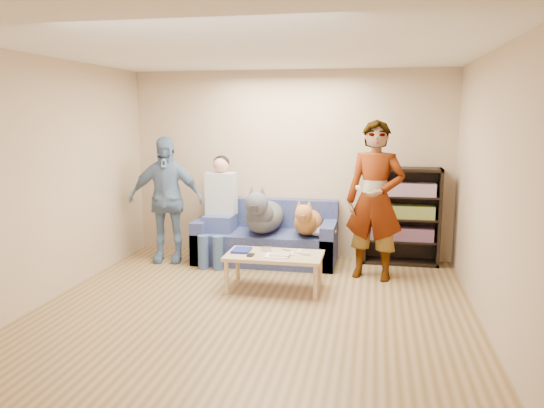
% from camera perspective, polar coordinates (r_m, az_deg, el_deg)
% --- Properties ---
extents(ground, '(5.00, 5.00, 0.00)m').
position_cam_1_polar(ground, '(5.37, -2.51, -12.18)').
color(ground, brown).
rests_on(ground, ground).
extents(ceiling, '(5.00, 5.00, 0.00)m').
position_cam_1_polar(ceiling, '(5.03, -2.74, 16.53)').
color(ceiling, white).
rests_on(ceiling, ground).
extents(wall_back, '(4.50, 0.00, 4.50)m').
position_cam_1_polar(wall_back, '(7.47, 1.92, 4.28)').
color(wall_back, tan).
rests_on(wall_back, ground).
extents(wall_front, '(4.50, 0.00, 4.50)m').
position_cam_1_polar(wall_front, '(2.72, -15.19, -5.53)').
color(wall_front, tan).
rests_on(wall_front, ground).
extents(wall_left, '(0.00, 5.00, 5.00)m').
position_cam_1_polar(wall_left, '(5.98, -24.08, 2.11)').
color(wall_left, tan).
rests_on(wall_left, ground).
extents(wall_right, '(0.00, 5.00, 5.00)m').
position_cam_1_polar(wall_right, '(5.01, 23.25, 0.87)').
color(wall_right, tan).
rests_on(wall_right, ground).
extents(blanket, '(0.37, 0.31, 0.13)m').
position_cam_1_polar(blanket, '(6.93, 5.44, -2.95)').
color(blanket, '#ABACB0').
rests_on(blanket, sofa).
extents(person_standing_right, '(0.79, 0.61, 1.93)m').
position_cam_1_polar(person_standing_right, '(6.51, 11.01, 0.36)').
color(person_standing_right, gray).
rests_on(person_standing_right, ground).
extents(person_standing_left, '(1.05, 0.57, 1.71)m').
position_cam_1_polar(person_standing_left, '(7.32, -11.36, 0.47)').
color(person_standing_left, '#7193B5').
rests_on(person_standing_left, ground).
extents(held_controller, '(0.06, 0.14, 0.03)m').
position_cam_1_polar(held_controller, '(6.29, 9.23, 1.75)').
color(held_controller, white).
rests_on(held_controller, person_standing_right).
extents(notebook_blue, '(0.20, 0.26, 0.03)m').
position_cam_1_polar(notebook_blue, '(6.20, -3.30, -4.98)').
color(notebook_blue, navy).
rests_on(notebook_blue, coffee_table).
extents(papers, '(0.26, 0.20, 0.02)m').
position_cam_1_polar(papers, '(5.97, 0.55, -5.60)').
color(papers, white).
rests_on(papers, coffee_table).
extents(magazine, '(0.22, 0.17, 0.01)m').
position_cam_1_polar(magazine, '(5.98, 0.87, -5.44)').
color(magazine, '#A99E87').
rests_on(magazine, coffee_table).
extents(camera_silver, '(0.11, 0.06, 0.05)m').
position_cam_1_polar(camera_silver, '(6.21, -0.63, -4.84)').
color(camera_silver, '#ADAEB1').
rests_on(camera_silver, coffee_table).
extents(controller_a, '(0.04, 0.13, 0.03)m').
position_cam_1_polar(controller_a, '(6.12, 3.02, -5.15)').
color(controller_a, white).
rests_on(controller_a, coffee_table).
extents(controller_b, '(0.09, 0.06, 0.03)m').
position_cam_1_polar(controller_b, '(6.04, 3.67, -5.37)').
color(controller_b, silver).
rests_on(controller_b, coffee_table).
extents(headphone_cup_a, '(0.07, 0.07, 0.02)m').
position_cam_1_polar(headphone_cup_a, '(6.02, 2.10, -5.45)').
color(headphone_cup_a, white).
rests_on(headphone_cup_a, coffee_table).
extents(headphone_cup_b, '(0.07, 0.07, 0.02)m').
position_cam_1_polar(headphone_cup_b, '(6.10, 2.22, -5.26)').
color(headphone_cup_b, silver).
rests_on(headphone_cup_b, coffee_table).
extents(pen_orange, '(0.13, 0.06, 0.01)m').
position_cam_1_polar(pen_orange, '(5.93, -0.23, -5.75)').
color(pen_orange, orange).
rests_on(pen_orange, coffee_table).
extents(pen_black, '(0.13, 0.08, 0.01)m').
position_cam_1_polar(pen_black, '(6.23, 1.66, -5.00)').
color(pen_black, black).
rests_on(pen_black, coffee_table).
extents(wallet, '(0.07, 0.12, 0.02)m').
position_cam_1_polar(wallet, '(6.01, -2.31, -5.50)').
color(wallet, black).
rests_on(wallet, coffee_table).
extents(sofa, '(1.90, 0.85, 0.82)m').
position_cam_1_polar(sofa, '(7.29, -0.58, -3.97)').
color(sofa, '#515B93').
rests_on(sofa, ground).
extents(person_seated, '(0.40, 0.73, 1.47)m').
position_cam_1_polar(person_seated, '(7.23, -5.69, -0.16)').
color(person_seated, '#41508F').
rests_on(person_seated, sofa).
extents(dog_gray, '(0.48, 1.28, 0.70)m').
position_cam_1_polar(dog_gray, '(7.05, -0.94, -1.17)').
color(dog_gray, '#53565E').
rests_on(dog_gray, sofa).
extents(dog_tan, '(0.37, 1.14, 0.53)m').
position_cam_1_polar(dog_tan, '(6.97, 3.82, -1.84)').
color(dog_tan, '#A65E32').
rests_on(dog_tan, sofa).
extents(coffee_table, '(1.10, 0.60, 0.42)m').
position_cam_1_polar(coffee_table, '(6.09, 0.26, -5.82)').
color(coffee_table, tan).
rests_on(coffee_table, ground).
extents(bookshelf, '(1.00, 0.34, 1.30)m').
position_cam_1_polar(bookshelf, '(7.31, 13.76, -1.03)').
color(bookshelf, black).
rests_on(bookshelf, ground).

